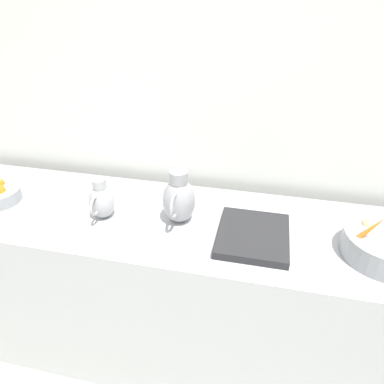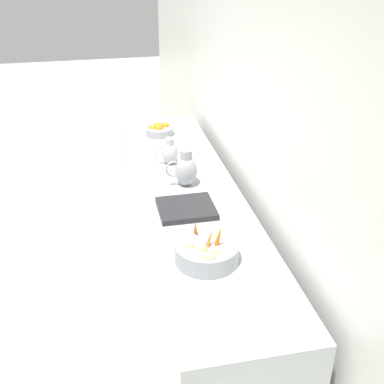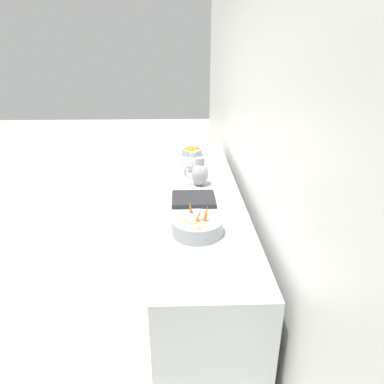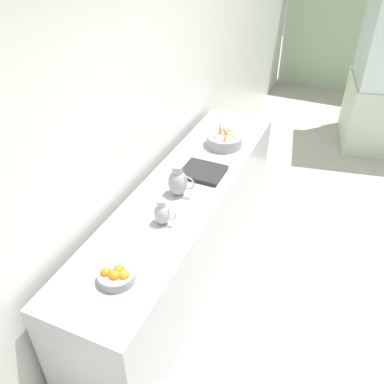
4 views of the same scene
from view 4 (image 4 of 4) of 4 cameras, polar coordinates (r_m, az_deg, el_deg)
ground_plane at (r=3.75m, az=22.11°, el=-15.40°), size 15.82×15.82×0.00m
tile_wall_left at (r=3.53m, az=-4.49°, el=14.56°), size 0.10×8.84×3.00m
prep_counter at (r=3.51m, az=-1.08°, el=-5.41°), size 0.66×2.90×0.91m
vegetable_colander at (r=3.78m, az=4.52°, el=7.23°), size 0.33×0.33×0.23m
orange_bowl at (r=2.51m, az=-10.46°, el=-11.32°), size 0.23×0.23×0.10m
metal_pitcher_tall at (r=3.09m, az=-1.96°, el=1.43°), size 0.21×0.15×0.25m
metal_pitcher_short at (r=2.83m, az=-4.13°, el=-2.92°), size 0.17×0.12×0.20m
counter_sink_basin at (r=3.38m, az=1.54°, el=2.83°), size 0.34×0.30×0.04m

